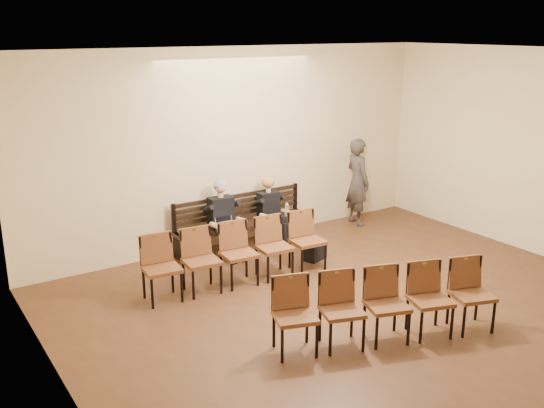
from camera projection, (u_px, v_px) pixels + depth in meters
The scene contains 11 objects.
ground at pixel (449, 359), 7.24m from camera, with size 10.00×10.00×0.00m, color brown.
room_walls at pixel (415, 139), 7.16m from camera, with size 8.02×10.01×3.51m.
bench at pixel (244, 235), 10.87m from camera, with size 2.60×0.90×0.45m, color black.
seated_man at pixel (224, 219), 10.40m from camera, with size 0.52×0.72×1.26m, color black, non-canonical shape.
seated_woman at pixel (271, 215), 10.94m from camera, with size 0.47×0.65×1.09m, color black, non-canonical shape.
laptop at pixel (227, 225), 10.29m from camera, with size 0.32×0.25×0.23m, color #BBBABF.
water_bottle at pixel (287, 216), 10.78m from camera, with size 0.08×0.08×0.25m, color silver.
bag at pixel (314, 251), 10.29m from camera, with size 0.39×0.26×0.29m, color black.
passerby at pixel (358, 175), 11.93m from camera, with size 0.73×0.48×1.99m, color #39342E.
chair_row_front at pixel (239, 254), 9.22m from camera, with size 2.95×0.52×0.96m, color brown.
chair_row_back at pixel (387, 306), 7.54m from camera, with size 2.89×0.51×0.94m, color brown.
Camera 1 is at (-5.30, -4.20, 3.82)m, focal length 40.00 mm.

